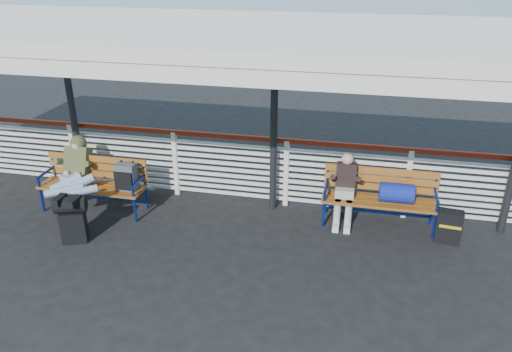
% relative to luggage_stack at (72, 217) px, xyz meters
% --- Properties ---
extents(ground, '(60.00, 60.00, 0.00)m').
position_rel_luggage_stack_xyz_m(ground, '(0.96, -0.03, -0.41)').
color(ground, black).
rests_on(ground, ground).
extents(fence, '(12.08, 0.08, 1.24)m').
position_rel_luggage_stack_xyz_m(fence, '(0.96, 1.87, 0.25)').
color(fence, silver).
rests_on(fence, ground).
extents(canopy, '(12.60, 3.60, 3.16)m').
position_rel_luggage_stack_xyz_m(canopy, '(0.96, 0.84, 2.63)').
color(canopy, silver).
rests_on(canopy, ground).
extents(luggage_stack, '(0.52, 0.40, 0.76)m').
position_rel_luggage_stack_xyz_m(luggage_stack, '(0.00, 0.00, 0.00)').
color(luggage_stack, black).
rests_on(luggage_stack, ground).
extents(bench_left, '(1.80, 0.56, 0.93)m').
position_rel_luggage_stack_xyz_m(bench_left, '(-0.00, 1.03, 0.18)').
color(bench_left, brown).
rests_on(bench_left, ground).
extents(bench_right, '(1.80, 0.56, 0.92)m').
position_rel_luggage_stack_xyz_m(bench_right, '(4.63, 1.52, 0.17)').
color(bench_right, brown).
rests_on(bench_right, ground).
extents(traveler_man, '(0.93, 1.64, 0.77)m').
position_rel_luggage_stack_xyz_m(traveler_man, '(-0.35, 0.69, 0.27)').
color(traveler_man, '#8899B7').
rests_on(traveler_man, ground).
extents(companion_person, '(0.32, 0.66, 1.15)m').
position_rel_luggage_stack_xyz_m(companion_person, '(3.97, 1.51, 0.18)').
color(companion_person, '#ADAA9C').
rests_on(companion_person, ground).
extents(suitcase_side, '(0.40, 0.27, 0.52)m').
position_rel_luggage_stack_xyz_m(suitcase_side, '(5.57, 1.21, -0.15)').
color(suitcase_side, black).
rests_on(suitcase_side, ground).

